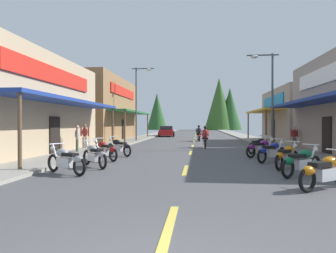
{
  "coord_description": "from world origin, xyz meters",
  "views": [
    {
      "loc": [
        0.5,
        -2.97,
        1.73
      ],
      "look_at": [
        -2.92,
        29.9,
        1.39
      ],
      "focal_mm": 32.07,
      "sensor_mm": 36.0,
      "label": 1
    }
  ],
  "objects_px": {
    "motorcycle_parked_left_3": "(119,147)",
    "motorcycle_parked_right_2": "(287,156)",
    "motorcycle_parked_right_3": "(272,151)",
    "parked_car_curbside": "(167,131)",
    "pedestrian_by_shop": "(85,135)",
    "streetlamp_right": "(268,87)",
    "streetlamp_left": "(139,94)",
    "motorcycle_parked_right_0": "(325,171)",
    "motorcycle_parked_left_0": "(66,160)",
    "motorcycle_parked_right_5": "(259,145)",
    "rider_cruising_trailing": "(199,134)",
    "motorcycle_parked_left_2": "(105,150)",
    "motorcycle_parked_right_4": "(261,148)",
    "rider_cruising_lead": "(205,139)",
    "pedestrian_waiting": "(294,136)",
    "motorcycle_parked_left_1": "(95,155)",
    "motorcycle_parked_right_1": "(301,161)",
    "pedestrian_browsing": "(77,137)"
  },
  "relations": [
    {
      "from": "motorcycle_parked_right_1",
      "to": "motorcycle_parked_left_3",
      "type": "bearing_deg",
      "value": 104.86
    },
    {
      "from": "streetlamp_right",
      "to": "streetlamp_left",
      "type": "bearing_deg",
      "value": 145.68
    },
    {
      "from": "motorcycle_parked_right_0",
      "to": "streetlamp_left",
      "type": "bearing_deg",
      "value": 78.73
    },
    {
      "from": "motorcycle_parked_right_0",
      "to": "motorcycle_parked_left_0",
      "type": "distance_m",
      "value": 7.95
    },
    {
      "from": "motorcycle_parked_right_0",
      "to": "motorcycle_parked_left_1",
      "type": "relative_size",
      "value": 1.11
    },
    {
      "from": "motorcycle_parked_right_3",
      "to": "pedestrian_by_shop",
      "type": "height_order",
      "value": "pedestrian_by_shop"
    },
    {
      "from": "motorcycle_parked_right_4",
      "to": "parked_car_curbside",
      "type": "xyz_separation_m",
      "value": [
        -7.45,
        23.77,
        0.2
      ]
    },
    {
      "from": "motorcycle_parked_right_0",
      "to": "pedestrian_waiting",
      "type": "height_order",
      "value": "pedestrian_waiting"
    },
    {
      "from": "rider_cruising_lead",
      "to": "parked_car_curbside",
      "type": "height_order",
      "value": "rider_cruising_lead"
    },
    {
      "from": "motorcycle_parked_left_1",
      "to": "rider_cruising_lead",
      "type": "relative_size",
      "value": 0.75
    },
    {
      "from": "motorcycle_parked_left_1",
      "to": "motorcycle_parked_right_4",
      "type": "bearing_deg",
      "value": -103.43
    },
    {
      "from": "motorcycle_parked_right_2",
      "to": "motorcycle_parked_right_3",
      "type": "distance_m",
      "value": 1.88
    },
    {
      "from": "motorcycle_parked_right_3",
      "to": "motorcycle_parked_left_0",
      "type": "xyz_separation_m",
      "value": [
        -7.74,
        -3.97,
        0.0
      ]
    },
    {
      "from": "motorcycle_parked_left_2",
      "to": "motorcycle_parked_right_4",
      "type": "bearing_deg",
      "value": -123.84
    },
    {
      "from": "motorcycle_parked_left_3",
      "to": "pedestrian_browsing",
      "type": "distance_m",
      "value": 2.92
    },
    {
      "from": "pedestrian_waiting",
      "to": "rider_cruising_lead",
      "type": "bearing_deg",
      "value": 67.76
    },
    {
      "from": "motorcycle_parked_right_0",
      "to": "rider_cruising_trailing",
      "type": "relative_size",
      "value": 0.84
    },
    {
      "from": "streetlamp_right",
      "to": "motorcycle_parked_left_0",
      "type": "xyz_separation_m",
      "value": [
        -9.11,
        -11.01,
        -3.68
      ]
    },
    {
      "from": "motorcycle_parked_left_2",
      "to": "pedestrian_waiting",
      "type": "relative_size",
      "value": 1.1
    },
    {
      "from": "motorcycle_parked_right_5",
      "to": "motorcycle_parked_left_1",
      "type": "bearing_deg",
      "value": 173.61
    },
    {
      "from": "motorcycle_parked_right_3",
      "to": "parked_car_curbside",
      "type": "height_order",
      "value": "parked_car_curbside"
    },
    {
      "from": "streetlamp_right",
      "to": "motorcycle_parked_right_5",
      "type": "distance_m",
      "value": 4.9
    },
    {
      "from": "motorcycle_parked_right_0",
      "to": "motorcycle_parked_right_3",
      "type": "height_order",
      "value": "same"
    },
    {
      "from": "motorcycle_parked_right_5",
      "to": "pedestrian_waiting",
      "type": "relative_size",
      "value": 1.05
    },
    {
      "from": "motorcycle_parked_right_0",
      "to": "motorcycle_parked_right_1",
      "type": "height_order",
      "value": "same"
    },
    {
      "from": "parked_car_curbside",
      "to": "motorcycle_parked_right_2",
      "type": "bearing_deg",
      "value": -168.1
    },
    {
      "from": "motorcycle_parked_left_1",
      "to": "parked_car_curbside",
      "type": "bearing_deg",
      "value": -43.32
    },
    {
      "from": "motorcycle_parked_right_2",
      "to": "pedestrian_by_shop",
      "type": "bearing_deg",
      "value": 94.15
    },
    {
      "from": "motorcycle_parked_left_1",
      "to": "motorcycle_parked_right_5",
      "type": "bearing_deg",
      "value": -93.87
    },
    {
      "from": "motorcycle_parked_right_5",
      "to": "rider_cruising_trailing",
      "type": "distance_m",
      "value": 11.98
    },
    {
      "from": "streetlamp_left",
      "to": "rider_cruising_lead",
      "type": "height_order",
      "value": "streetlamp_left"
    },
    {
      "from": "streetlamp_left",
      "to": "motorcycle_parked_right_2",
      "type": "bearing_deg",
      "value": -60.54
    },
    {
      "from": "streetlamp_right",
      "to": "pedestrian_by_shop",
      "type": "xyz_separation_m",
      "value": [
        -12.05,
        -1.87,
        -3.18
      ]
    },
    {
      "from": "motorcycle_parked_left_3",
      "to": "motorcycle_parked_right_2",
      "type": "bearing_deg",
      "value": -167.25
    },
    {
      "from": "pedestrian_by_shop",
      "to": "streetlamp_right",
      "type": "bearing_deg",
      "value": 94.63
    },
    {
      "from": "motorcycle_parked_left_2",
      "to": "parked_car_curbside",
      "type": "xyz_separation_m",
      "value": [
        0.09,
        25.89,
        0.2
      ]
    },
    {
      "from": "motorcycle_parked_left_0",
      "to": "parked_car_curbside",
      "type": "bearing_deg",
      "value": -59.35
    },
    {
      "from": "streetlamp_left",
      "to": "motorcycle_parked_right_2",
      "type": "distance_m",
      "value": 18.67
    },
    {
      "from": "motorcycle_parked_right_5",
      "to": "rider_cruising_trailing",
      "type": "xyz_separation_m",
      "value": [
        -3.48,
        11.46,
        0.17
      ]
    },
    {
      "from": "pedestrian_by_shop",
      "to": "motorcycle_parked_right_0",
      "type": "bearing_deg",
      "value": 40.85
    },
    {
      "from": "motorcycle_parked_right_1",
      "to": "pedestrian_browsing",
      "type": "xyz_separation_m",
      "value": [
        -10.32,
        6.42,
        0.46
      ]
    },
    {
      "from": "motorcycle_parked_left_3",
      "to": "pedestrian_browsing",
      "type": "relative_size",
      "value": 1.05
    },
    {
      "from": "motorcycle_parked_right_0",
      "to": "parked_car_curbside",
      "type": "distance_m",
      "value": 32.19
    },
    {
      "from": "streetlamp_right",
      "to": "motorcycle_parked_right_3",
      "type": "bearing_deg",
      "value": -101.07
    },
    {
      "from": "motorcycle_parked_left_1",
      "to": "motorcycle_parked_right_0",
      "type": "bearing_deg",
      "value": -157.58
    },
    {
      "from": "pedestrian_by_shop",
      "to": "motorcycle_parked_left_2",
      "type": "bearing_deg",
      "value": 25.71
    },
    {
      "from": "streetlamp_left",
      "to": "motorcycle_parked_right_0",
      "type": "relative_size",
      "value": 3.89
    },
    {
      "from": "motorcycle_parked_right_0",
      "to": "pedestrian_waiting",
      "type": "relative_size",
      "value": 1.16
    },
    {
      "from": "motorcycle_parked_left_3",
      "to": "streetlamp_right",
      "type": "bearing_deg",
      "value": -110.87
    },
    {
      "from": "streetlamp_left",
      "to": "pedestrian_by_shop",
      "type": "distance_m",
      "value": 9.68
    }
  ]
}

